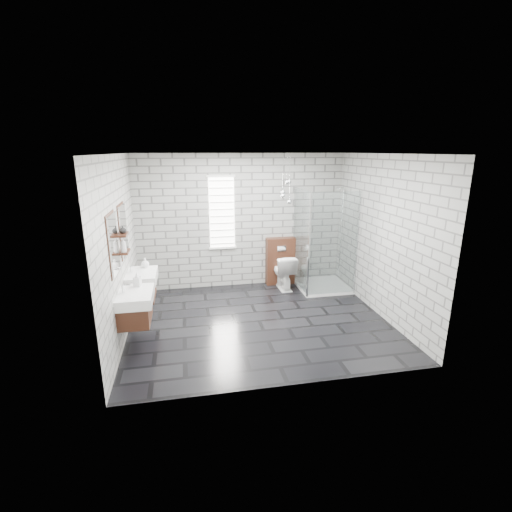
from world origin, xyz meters
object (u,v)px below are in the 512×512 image
object	(u,v)px
cistern_panel	(280,261)
toilet	(283,271)
vanity_left	(133,299)
shower_enclosure	(320,266)
vanity_right	(139,278)

from	to	relation	value
cistern_panel	toilet	size ratio (longest dim) A/B	1.40
vanity_left	shower_enclosure	world-z (taller)	shower_enclosure
cistern_panel	vanity_right	bearing A→B (deg)	-154.18
vanity_left	shower_enclosure	size ratio (longest dim) A/B	0.77
vanity_left	toilet	distance (m)	3.35
toilet	cistern_panel	bearing A→B (deg)	-91.26
vanity_left	vanity_right	size ratio (longest dim) A/B	1.00
shower_enclosure	toilet	distance (m)	0.76
vanity_left	toilet	xyz separation A→B (m)	(2.71, 1.93, -0.40)
vanity_left	shower_enclosure	xyz separation A→B (m)	(3.41, 1.68, -0.25)
vanity_right	shower_enclosure	world-z (taller)	shower_enclosure
toilet	shower_enclosure	bearing A→B (deg)	159.40
vanity_left	cistern_panel	distance (m)	3.50
vanity_left	cistern_panel	world-z (taller)	vanity_left
cistern_panel	shower_enclosure	xyz separation A→B (m)	(0.70, -0.52, 0.00)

